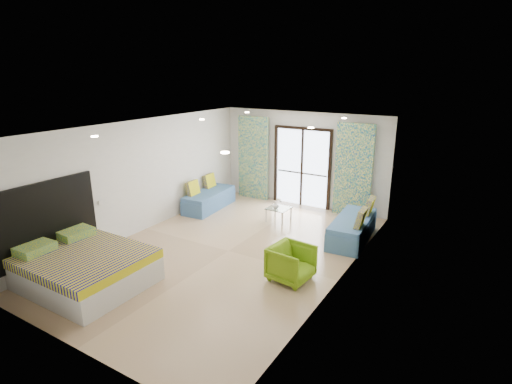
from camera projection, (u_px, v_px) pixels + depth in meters
The scene contains 24 objects.
floor at pixel (228, 251), 8.72m from camera, with size 5.00×7.50×0.01m, color tan, non-canonical shape.
ceiling at pixel (226, 127), 7.93m from camera, with size 5.00×7.50×0.01m, color silver, non-canonical shape.
wall_back at pixel (303, 159), 11.40m from camera, with size 5.00×0.01×2.70m, color silver, non-canonical shape.
wall_front at pixel (63, 263), 5.25m from camera, with size 5.00×0.01×2.70m, color silver, non-canonical shape.
wall_left at pixel (142, 176), 9.56m from camera, with size 0.01×7.50×2.70m, color silver, non-canonical shape.
wall_right at pixel (342, 213), 7.09m from camera, with size 0.01×7.50×2.70m, color silver, non-canonical shape.
balcony_door at pixel (302, 163), 11.40m from camera, with size 1.76×0.08×2.28m.
balcony_rail at pixel (302, 173), 11.50m from camera, with size 1.52×0.03×0.04m, color #595451.
curtain_left at pixel (253, 158), 12.04m from camera, with size 1.00×0.10×2.50m, color white.
curtain_right at pixel (353, 171), 10.51m from camera, with size 1.00×0.10×2.50m, color white.
downlight_a at pixel (95, 136), 7.00m from camera, with size 0.12×0.12×0.02m, color #FFE0B2.
downlight_b at pixel (225, 152), 5.61m from camera, with size 0.12×0.12×0.02m, color #FFE0B2.
downlight_c at pixel (202, 119), 9.45m from camera, with size 0.12×0.12×0.02m, color #FFE0B2.
downlight_d at pixel (311, 128), 8.07m from camera, with size 0.12×0.12×0.02m, color #FFE0B2.
downlight_e at pixel (247, 112), 11.09m from camera, with size 0.12×0.12×0.02m, color #FFE0B2.
downlight_f at pixel (344, 118), 9.71m from camera, with size 0.12×0.12×0.02m, color #FFE0B2.
headboard at pixel (46, 220), 7.58m from camera, with size 0.06×2.10×1.50m, color black.
switch_plate at pixel (101, 202), 8.61m from camera, with size 0.02×0.10×0.10m, color silver.
bed at pixel (84, 267), 7.31m from camera, with size 2.21×1.80×0.76m.
daybed_left at pixel (209, 199), 11.37m from camera, with size 0.85×1.85×0.89m.
daybed_right at pixel (353, 228), 9.23m from camera, with size 0.88×1.96×0.94m.
coffee_table at pixel (279, 209), 10.38m from camera, with size 0.56×0.56×0.63m.
vase at pixel (276, 205), 10.30m from camera, with size 0.17×0.18×0.17m, color white.
armchair at pixel (291, 262), 7.42m from camera, with size 0.73×0.68×0.75m, color #6F9F14.
Camera 1 is at (4.63, -6.51, 3.77)m, focal length 28.00 mm.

